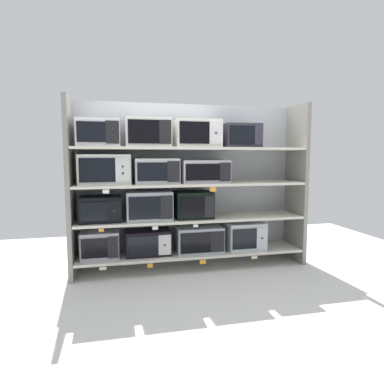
# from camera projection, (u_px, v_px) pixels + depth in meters

# --- Properties ---
(ground) EXTENTS (6.73, 6.00, 0.02)m
(ground) POSITION_uv_depth(u_px,v_px,m) (216.00, 301.00, 3.18)
(ground) COLOR silver
(back_panel) EXTENTS (2.93, 0.04, 2.01)m
(back_panel) POSITION_uv_depth(u_px,v_px,m) (187.00, 184.00, 4.31)
(back_panel) COLOR #9EA3A8
(back_panel) RESTS_ON ground
(upright_left) EXTENTS (0.05, 0.51, 2.01)m
(upright_left) POSITION_uv_depth(u_px,v_px,m) (70.00, 188.00, 3.73)
(upright_left) COLOR gray
(upright_left) RESTS_ON ground
(upright_right) EXTENTS (0.05, 0.51, 2.01)m
(upright_right) POSITION_uv_depth(u_px,v_px,m) (296.00, 184.00, 4.35)
(upright_right) COLOR gray
(upright_right) RESTS_ON ground
(shelf_0) EXTENTS (2.73, 0.51, 0.03)m
(shelf_0) POSITION_uv_depth(u_px,v_px,m) (192.00, 252.00, 4.13)
(shelf_0) COLOR beige
(shelf_0) RESTS_ON ground
(microwave_0) EXTENTS (0.43, 0.35, 0.31)m
(microwave_0) POSITION_uv_depth(u_px,v_px,m) (100.00, 244.00, 3.86)
(microwave_0) COLOR #9E99AA
(microwave_0) RESTS_ON shelf_0
(microwave_1) EXTENTS (0.52, 0.34, 0.29)m
(microwave_1) POSITION_uv_depth(u_px,v_px,m) (148.00, 242.00, 3.99)
(microwave_1) COLOR black
(microwave_1) RESTS_ON shelf_0
(microwave_2) EXTENTS (0.56, 0.40, 0.31)m
(microwave_2) POSITION_uv_depth(u_px,v_px,m) (198.00, 239.00, 4.13)
(microwave_2) COLOR #9AA3AC
(microwave_2) RESTS_ON shelf_0
(microwave_3) EXTENTS (0.48, 0.41, 0.34)m
(microwave_3) POSITION_uv_depth(u_px,v_px,m) (244.00, 235.00, 4.26)
(microwave_3) COLOR #B1BABF
(microwave_3) RESTS_ON shelf_0
(price_tag_0) EXTENTS (0.08, 0.00, 0.03)m
(price_tag_0) POSITION_uv_depth(u_px,v_px,m) (103.00, 269.00, 3.65)
(price_tag_0) COLOR beige
(price_tag_1) EXTENTS (0.06, 0.00, 0.05)m
(price_tag_1) POSITION_uv_depth(u_px,v_px,m) (150.00, 266.00, 3.76)
(price_tag_1) COLOR orange
(price_tag_2) EXTENTS (0.07, 0.00, 0.05)m
(price_tag_2) POSITION_uv_depth(u_px,v_px,m) (203.00, 262.00, 3.90)
(price_tag_2) COLOR orange
(price_tag_3) EXTENTS (0.08, 0.00, 0.03)m
(price_tag_3) POSITION_uv_depth(u_px,v_px,m) (254.00, 258.00, 4.04)
(price_tag_3) COLOR beige
(shelf_1) EXTENTS (2.73, 0.51, 0.03)m
(shelf_1) POSITION_uv_depth(u_px,v_px,m) (192.00, 219.00, 4.09)
(shelf_1) COLOR beige
(microwave_4) EXTENTS (0.46, 0.38, 0.29)m
(microwave_4) POSITION_uv_depth(u_px,v_px,m) (101.00, 209.00, 3.82)
(microwave_4) COLOR black
(microwave_4) RESTS_ON shelf_1
(microwave_5) EXTENTS (0.52, 0.43, 0.33)m
(microwave_5) POSITION_uv_depth(u_px,v_px,m) (149.00, 205.00, 3.94)
(microwave_5) COLOR #9BA3AD
(microwave_5) RESTS_ON shelf_1
(microwave_6) EXTENTS (0.44, 0.40, 0.32)m
(microwave_6) POSITION_uv_depth(u_px,v_px,m) (193.00, 205.00, 4.07)
(microwave_6) COLOR black
(microwave_6) RESTS_ON shelf_1
(price_tag_4) EXTENTS (0.05, 0.00, 0.03)m
(price_tag_4) POSITION_uv_depth(u_px,v_px,m) (101.00, 230.00, 3.60)
(price_tag_4) COLOR orange
(price_tag_5) EXTENTS (0.06, 0.00, 0.04)m
(price_tag_5) POSITION_uv_depth(u_px,v_px,m) (155.00, 228.00, 3.73)
(price_tag_5) COLOR white
(price_tag_6) EXTENTS (0.06, 0.00, 0.03)m
(price_tag_6) POSITION_uv_depth(u_px,v_px,m) (196.00, 226.00, 3.84)
(price_tag_6) COLOR white
(shelf_2) EXTENTS (2.73, 0.51, 0.03)m
(shelf_2) POSITION_uv_depth(u_px,v_px,m) (192.00, 184.00, 4.04)
(shelf_2) COLOR beige
(microwave_7) EXTENTS (0.58, 0.34, 0.34)m
(microwave_7) POSITION_uv_depth(u_px,v_px,m) (105.00, 169.00, 3.79)
(microwave_7) COLOR silver
(microwave_7) RESTS_ON shelf_2
(microwave_8) EXTENTS (0.50, 0.42, 0.29)m
(microwave_8) POSITION_uv_depth(u_px,v_px,m) (156.00, 171.00, 3.92)
(microwave_8) COLOR #B4B7B5
(microwave_8) RESTS_ON shelf_2
(microwave_9) EXTENTS (0.58, 0.36, 0.27)m
(microwave_9) POSITION_uv_depth(u_px,v_px,m) (204.00, 171.00, 4.05)
(microwave_9) COLOR #B8B3BF
(microwave_9) RESTS_ON shelf_2
(price_tag_7) EXTENTS (0.07, 0.00, 0.04)m
(price_tag_7) POSITION_uv_depth(u_px,v_px,m) (106.00, 191.00, 3.57)
(price_tag_7) COLOR white
(price_tag_8) EXTENTS (0.08, 0.00, 0.05)m
(price_tag_8) POSITION_uv_depth(u_px,v_px,m) (213.00, 189.00, 3.84)
(price_tag_8) COLOR orange
(shelf_3) EXTENTS (2.73, 0.51, 0.03)m
(shelf_3) POSITION_uv_depth(u_px,v_px,m) (192.00, 149.00, 4.00)
(shelf_3) COLOR beige
(microwave_10) EXTENTS (0.46, 0.43, 0.30)m
(microwave_10) POSITION_uv_depth(u_px,v_px,m) (99.00, 133.00, 3.73)
(microwave_10) COLOR silver
(microwave_10) RESTS_ON shelf_3
(microwave_11) EXTENTS (0.51, 0.38, 0.33)m
(microwave_11) POSITION_uv_depth(u_px,v_px,m) (148.00, 133.00, 3.86)
(microwave_11) COLOR silver
(microwave_11) RESTS_ON shelf_3
(microwave_12) EXTENTS (0.53, 0.37, 0.32)m
(microwave_12) POSITION_uv_depth(u_px,v_px,m) (197.00, 134.00, 3.99)
(microwave_12) COLOR silver
(microwave_12) RESTS_ON shelf_3
(microwave_13) EXTENTS (0.44, 0.37, 0.29)m
(microwave_13) POSITION_uv_depth(u_px,v_px,m) (241.00, 136.00, 4.11)
(microwave_13) COLOR #2E2B37
(microwave_13) RESTS_ON shelf_3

